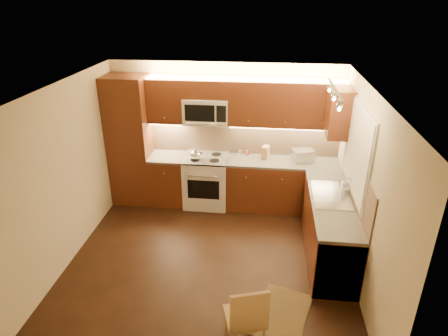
# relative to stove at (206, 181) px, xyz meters

# --- Properties ---
(floor) EXTENTS (4.00, 4.00, 0.01)m
(floor) POSITION_rel_stove_xyz_m (0.30, -1.68, -0.46)
(floor) COLOR black
(floor) RESTS_ON ground
(ceiling) EXTENTS (4.00, 4.00, 0.01)m
(ceiling) POSITION_rel_stove_xyz_m (0.30, -1.68, 2.04)
(ceiling) COLOR beige
(ceiling) RESTS_ON ground
(wall_back) EXTENTS (4.00, 0.01, 2.50)m
(wall_back) POSITION_rel_stove_xyz_m (0.30, 0.32, 0.79)
(wall_back) COLOR #C0B18C
(wall_back) RESTS_ON ground
(wall_front) EXTENTS (4.00, 0.01, 2.50)m
(wall_front) POSITION_rel_stove_xyz_m (0.30, -3.67, 0.79)
(wall_front) COLOR #C0B18C
(wall_front) RESTS_ON ground
(wall_left) EXTENTS (0.01, 4.00, 2.50)m
(wall_left) POSITION_rel_stove_xyz_m (-1.70, -1.68, 0.79)
(wall_left) COLOR #C0B18C
(wall_left) RESTS_ON ground
(wall_right) EXTENTS (0.01, 4.00, 2.50)m
(wall_right) POSITION_rel_stove_xyz_m (2.30, -1.68, 0.79)
(wall_right) COLOR #C0B18C
(wall_right) RESTS_ON ground
(pantry) EXTENTS (0.70, 0.60, 2.30)m
(pantry) POSITION_rel_stove_xyz_m (-1.35, 0.02, 0.69)
(pantry) COLOR #47190F
(pantry) RESTS_ON floor
(base_cab_back_left) EXTENTS (0.62, 0.60, 0.86)m
(base_cab_back_left) POSITION_rel_stove_xyz_m (-0.69, 0.02, -0.03)
(base_cab_back_left) COLOR #47190F
(base_cab_back_left) RESTS_ON floor
(counter_back_left) EXTENTS (0.62, 0.60, 0.04)m
(counter_back_left) POSITION_rel_stove_xyz_m (-0.69, 0.02, 0.42)
(counter_back_left) COLOR #3E3B38
(counter_back_left) RESTS_ON base_cab_back_left
(base_cab_back_right) EXTENTS (1.92, 0.60, 0.86)m
(base_cab_back_right) POSITION_rel_stove_xyz_m (1.34, 0.02, -0.03)
(base_cab_back_right) COLOR #47190F
(base_cab_back_right) RESTS_ON floor
(counter_back_right) EXTENTS (1.92, 0.60, 0.04)m
(counter_back_right) POSITION_rel_stove_xyz_m (1.34, 0.02, 0.42)
(counter_back_right) COLOR #3E3B38
(counter_back_right) RESTS_ON base_cab_back_right
(base_cab_right) EXTENTS (0.60, 2.00, 0.86)m
(base_cab_right) POSITION_rel_stove_xyz_m (2.00, -1.28, -0.03)
(base_cab_right) COLOR #47190F
(base_cab_right) RESTS_ON floor
(counter_right) EXTENTS (0.60, 2.00, 0.04)m
(counter_right) POSITION_rel_stove_xyz_m (2.00, -1.28, 0.42)
(counter_right) COLOR #3E3B38
(counter_right) RESTS_ON base_cab_right
(dishwasher) EXTENTS (0.58, 0.60, 0.84)m
(dishwasher) POSITION_rel_stove_xyz_m (2.00, -1.98, -0.03)
(dishwasher) COLOR silver
(dishwasher) RESTS_ON floor
(backsplash_back) EXTENTS (3.30, 0.02, 0.60)m
(backsplash_back) POSITION_rel_stove_xyz_m (0.65, 0.31, 0.74)
(backsplash_back) COLOR tan
(backsplash_back) RESTS_ON wall_back
(backsplash_right) EXTENTS (0.02, 2.00, 0.60)m
(backsplash_right) POSITION_rel_stove_xyz_m (2.29, -1.28, 0.74)
(backsplash_right) COLOR tan
(backsplash_right) RESTS_ON wall_right
(upper_cab_back_left) EXTENTS (0.62, 0.35, 0.75)m
(upper_cab_back_left) POSITION_rel_stove_xyz_m (-0.69, 0.15, 1.42)
(upper_cab_back_left) COLOR #47190F
(upper_cab_back_left) RESTS_ON wall_back
(upper_cab_back_right) EXTENTS (1.92, 0.35, 0.75)m
(upper_cab_back_right) POSITION_rel_stove_xyz_m (1.34, 0.15, 1.42)
(upper_cab_back_right) COLOR #47190F
(upper_cab_back_right) RESTS_ON wall_back
(upper_cab_bridge) EXTENTS (0.76, 0.35, 0.31)m
(upper_cab_bridge) POSITION_rel_stove_xyz_m (0.00, 0.15, 1.63)
(upper_cab_bridge) COLOR #47190F
(upper_cab_bridge) RESTS_ON wall_back
(upper_cab_right_corner) EXTENTS (0.35, 0.50, 0.75)m
(upper_cab_right_corner) POSITION_rel_stove_xyz_m (2.12, -0.28, 1.42)
(upper_cab_right_corner) COLOR #47190F
(upper_cab_right_corner) RESTS_ON wall_right
(stove) EXTENTS (0.76, 0.65, 0.92)m
(stove) POSITION_rel_stove_xyz_m (0.00, 0.00, 0.00)
(stove) COLOR silver
(stove) RESTS_ON floor
(microwave) EXTENTS (0.76, 0.38, 0.44)m
(microwave) POSITION_rel_stove_xyz_m (0.00, 0.14, 1.26)
(microwave) COLOR silver
(microwave) RESTS_ON wall_back
(window_frame) EXTENTS (0.03, 1.44, 1.24)m
(window_frame) POSITION_rel_stove_xyz_m (2.29, -1.12, 1.14)
(window_frame) COLOR silver
(window_frame) RESTS_ON wall_right
(window_blinds) EXTENTS (0.02, 1.36, 1.16)m
(window_blinds) POSITION_rel_stove_xyz_m (2.27, -1.12, 1.14)
(window_blinds) COLOR silver
(window_blinds) RESTS_ON wall_right
(sink) EXTENTS (0.52, 0.86, 0.15)m
(sink) POSITION_rel_stove_xyz_m (2.00, -1.12, 0.52)
(sink) COLOR silver
(sink) RESTS_ON counter_right
(faucet) EXTENTS (0.20, 0.04, 0.30)m
(faucet) POSITION_rel_stove_xyz_m (2.18, -1.12, 0.59)
(faucet) COLOR silver
(faucet) RESTS_ON counter_right
(track_light_bar) EXTENTS (0.04, 1.20, 0.03)m
(track_light_bar) POSITION_rel_stove_xyz_m (1.85, -1.27, 2.00)
(track_light_bar) COLOR silver
(track_light_bar) RESTS_ON ceiling
(kettle) EXTENTS (0.26, 0.26, 0.23)m
(kettle) POSITION_rel_stove_xyz_m (-0.16, -0.12, 0.58)
(kettle) COLOR silver
(kettle) RESTS_ON stove
(toaster_oven) EXTENTS (0.42, 0.37, 0.21)m
(toaster_oven) POSITION_rel_stove_xyz_m (1.67, 0.07, 0.55)
(toaster_oven) COLOR silver
(toaster_oven) RESTS_ON counter_back_right
(knife_block) EXTENTS (0.15, 0.19, 0.23)m
(knife_block) POSITION_rel_stove_xyz_m (1.03, 0.12, 0.55)
(knife_block) COLOR #AB894D
(knife_block) RESTS_ON counter_back_right
(spice_jar_a) EXTENTS (0.06, 0.06, 0.09)m
(spice_jar_a) POSITION_rel_stove_xyz_m (0.61, 0.26, 0.48)
(spice_jar_a) COLOR silver
(spice_jar_a) RESTS_ON counter_back_right
(spice_jar_b) EXTENTS (0.04, 0.04, 0.10)m
(spice_jar_b) POSITION_rel_stove_xyz_m (0.74, 0.26, 0.49)
(spice_jar_b) COLOR brown
(spice_jar_b) RESTS_ON counter_back_right
(spice_jar_c) EXTENTS (0.06, 0.06, 0.11)m
(spice_jar_c) POSITION_rel_stove_xyz_m (0.57, 0.26, 0.49)
(spice_jar_c) COLOR silver
(spice_jar_c) RESTS_ON counter_back_right
(spice_jar_d) EXTENTS (0.05, 0.05, 0.09)m
(spice_jar_d) POSITION_rel_stove_xyz_m (0.70, 0.21, 0.48)
(spice_jar_d) COLOR #98532D
(spice_jar_d) RESTS_ON counter_back_right
(soap_bottle) EXTENTS (0.11, 0.11, 0.21)m
(soap_bottle) POSITION_rel_stove_xyz_m (2.21, -0.95, 0.55)
(soap_bottle) COLOR #BBBBBF
(soap_bottle) RESTS_ON counter_right
(rug) EXTENTS (0.83, 1.03, 0.01)m
(rug) POSITION_rel_stove_xyz_m (1.32, -2.58, -0.45)
(rug) COLOR black
(rug) RESTS_ON floor
(dining_chair) EXTENTS (0.50, 0.50, 0.91)m
(dining_chair) POSITION_rel_stove_xyz_m (0.90, -3.09, -0.01)
(dining_chair) COLOR #AB894D
(dining_chair) RESTS_ON floor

